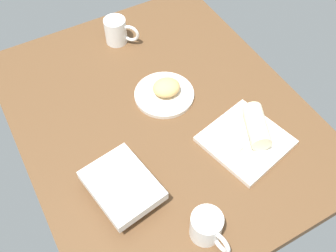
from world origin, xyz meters
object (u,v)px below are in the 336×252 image
round_plate (164,95)px  square_plate (246,141)px  scone_pastry (166,87)px  sauce_cup (235,146)px  second_mug (207,227)px  book_stack (121,186)px  coffee_mug (117,31)px  breakfast_wrap (257,126)px

round_plate → square_plate: 31.69cm
scone_pastry → square_plate: bearing=-157.8°
scone_pastry → sauce_cup: (-30.11, -6.83, -0.93)cm
square_plate → second_mug: 32.88cm
square_plate → sauce_cup: sauce_cup is taller
round_plate → sauce_cup: 31.16cm
square_plate → book_stack: bearing=85.7°
sauce_cup → second_mug: (-17.86, 21.59, 1.54)cm
scone_pastry → second_mug: bearing=162.9°
coffee_mug → second_mug: size_ratio=0.85×
square_plate → second_mug: (-18.95, 26.64, 3.59)cm
square_plate → coffee_mug: coffee_mug is taller
breakfast_wrap → book_stack: bearing=21.4°
scone_pastry → square_plate: scone_pastry is taller
round_plate → breakfast_wrap: (-28.17, -16.74, 4.04)cm
sauce_cup → breakfast_wrap: bearing=-77.8°
square_plate → book_stack: book_stack is taller
breakfast_wrap → scone_pastry: bearing=-36.3°
round_plate → sauce_cup: size_ratio=4.50×
sauce_cup → second_mug: bearing=129.6°
sauce_cup → book_stack: (4.18, 35.65, 0.70)cm
square_plate → breakfast_wrap: 5.70cm
book_stack → scone_pastry: bearing=-48.0°
second_mug → round_plate: bearing=-16.2°
round_plate → sauce_cup: (-30.12, -7.66, 2.15)cm
breakfast_wrap → second_mug: bearing=57.1°
square_plate → coffee_mug: (62.04, 14.61, 4.20)cm
sauce_cup → coffee_mug: (63.13, 9.56, 2.15)cm
round_plate → square_plate: bearing=-156.4°
round_plate → second_mug: bearing=163.8°
scone_pastry → book_stack: book_stack is taller
second_mug → book_stack: bearing=32.5°
breakfast_wrap → coffee_mug: (61.17, 18.64, 0.26)cm
round_plate → sauce_cup: bearing=-165.7°
scone_pastry → square_plate: 31.50cm
sauce_cup → breakfast_wrap: (1.96, -9.08, 1.88)cm
round_plate → breakfast_wrap: size_ratio=1.41×
scone_pastry → book_stack: 38.77cm
square_plate → book_stack: 40.90cm
coffee_mug → second_mug: bearing=171.6°
square_plate → breakfast_wrap: (0.87, -4.04, 3.94)cm
round_plate → scone_pastry: scone_pastry is taller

